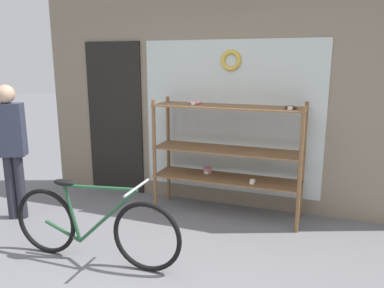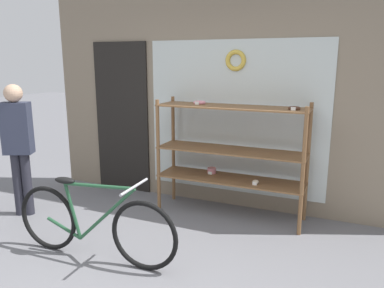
% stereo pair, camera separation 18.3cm
% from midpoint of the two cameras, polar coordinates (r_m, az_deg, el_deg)
% --- Properties ---
extents(storefront_facade, '(4.94, 0.13, 3.39)m').
position_cam_midpoint_polar(storefront_facade, '(4.77, 5.11, 10.15)').
color(storefront_facade, gray).
rests_on(storefront_facade, ground_plane).
extents(display_case, '(1.76, 0.46, 1.40)m').
position_cam_midpoint_polar(display_case, '(4.44, 7.10, -0.65)').
color(display_case, brown).
rests_on(display_case, ground_plane).
extents(bicycle, '(1.73, 0.46, 0.79)m').
position_cam_midpoint_polar(bicycle, '(3.68, -13.49, -11.76)').
color(bicycle, black).
rests_on(bicycle, ground_plane).
extents(pedestrian, '(0.37, 0.30, 1.59)m').
position_cam_midpoint_polar(pedestrian, '(4.82, -24.01, 0.50)').
color(pedestrian, '#282833').
rests_on(pedestrian, ground_plane).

